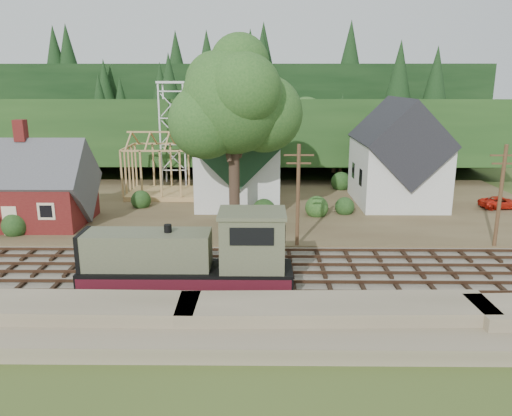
{
  "coord_description": "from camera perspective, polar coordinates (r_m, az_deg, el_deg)",
  "views": [
    {
      "loc": [
        4.24,
        -30.99,
        12.45
      ],
      "look_at": [
        3.86,
        6.0,
        3.0
      ],
      "focal_mm": 35.0,
      "sensor_mm": 36.0,
      "label": 1
    }
  ],
  "objects": [
    {
      "name": "ground",
      "position": [
        33.67,
        -6.75,
        -7.48
      ],
      "size": [
        140.0,
        140.0,
        0.0
      ],
      "primitive_type": "plane",
      "color": "#384C1E",
      "rests_on": "ground"
    },
    {
      "name": "big_tree",
      "position": [
        41.19,
        -2.35,
        11.21
      ],
      "size": [
        10.9,
        8.4,
        14.7
      ],
      "color": "#38281E",
      "rests_on": "village_flat"
    },
    {
      "name": "hillside",
      "position": [
        74.17,
        -2.71,
        4.65
      ],
      "size": [
        70.0,
        28.96,
        12.74
      ],
      "primitive_type": "cube",
      "rotation": [
        -0.17,
        0.0,
        0.0
      ],
      "color": "#1E3F19",
      "rests_on": "ground"
    },
    {
      "name": "timber_frame",
      "position": [
        54.75,
        -10.24,
        4.45
      ],
      "size": [
        8.2,
        6.2,
        6.99
      ],
      "color": "tan",
      "rests_on": "village_flat"
    },
    {
      "name": "telegraph_pole_far",
      "position": [
        41.14,
        26.15,
        1.34
      ],
      "size": [
        2.2,
        0.28,
        8.0
      ],
      "color": "#4C331E",
      "rests_on": "ground"
    },
    {
      "name": "church",
      "position": [
        51.24,
        -1.94,
        6.17
      ],
      "size": [
        8.4,
        15.17,
        13.0
      ],
      "color": "silver",
      "rests_on": "village_flat"
    },
    {
      "name": "railroad_bed",
      "position": [
        33.64,
        -6.76,
        -7.35
      ],
      "size": [
        64.0,
        11.0,
        0.16
      ],
      "primitive_type": "cube",
      "color": "#726B5B",
      "rests_on": "ground"
    },
    {
      "name": "farmhouse",
      "position": [
        52.4,
        15.87,
        5.46
      ],
      "size": [
        8.4,
        10.8,
        10.6
      ],
      "color": "silver",
      "rests_on": "village_flat"
    },
    {
      "name": "depot",
      "position": [
        47.52,
        -24.65,
        1.8
      ],
      "size": [
        10.8,
        7.41,
        9.0
      ],
      "color": "#591415",
      "rests_on": "village_flat"
    },
    {
      "name": "telegraph_pole_near",
      "position": [
        37.21,
        4.82,
        1.54
      ],
      "size": [
        2.2,
        0.28,
        8.0
      ],
      "color": "#4C331E",
      "rests_on": "ground"
    },
    {
      "name": "locomotive",
      "position": [
        30.08,
        -7.05,
        -5.75
      ],
      "size": [
        12.4,
        3.1,
        4.95
      ],
      "color": "black",
      "rests_on": "railroad_bed"
    },
    {
      "name": "embankment",
      "position": [
        26.06,
        -9.15,
        -14.42
      ],
      "size": [
        64.0,
        5.0,
        1.6
      ],
      "primitive_type": "cube",
      "color": "#7F7259",
      "rests_on": "ground"
    },
    {
      "name": "ridge",
      "position": [
        89.96,
        -2.14,
        6.37
      ],
      "size": [
        80.0,
        20.0,
        12.0
      ],
      "primitive_type": "cube",
      "color": "black",
      "rests_on": "ground"
    },
    {
      "name": "lattice_tower",
      "position": [
        59.92,
        -9.46,
        11.83
      ],
      "size": [
        3.2,
        3.2,
        12.12
      ],
      "color": "silver",
      "rests_on": "village_flat"
    },
    {
      "name": "car_red",
      "position": [
        54.44,
        26.22,
        0.56
      ],
      "size": [
        4.31,
        2.33,
        1.15
      ],
      "primitive_type": "imported",
      "rotation": [
        0.0,
        0.0,
        1.68
      ],
      "color": "red",
      "rests_on": "village_flat"
    },
    {
      "name": "village_flat",
      "position": [
        50.69,
        -4.23,
        0.25
      ],
      "size": [
        64.0,
        26.0,
        0.3
      ],
      "primitive_type": "cube",
      "color": "brown",
      "rests_on": "ground"
    },
    {
      "name": "car_blue",
      "position": [
        45.96,
        -20.79,
        -1.21
      ],
      "size": [
        1.56,
        3.48,
        1.16
      ],
      "primitive_type": "imported",
      "rotation": [
        0.0,
        0.0,
        -0.06
      ],
      "color": "#5783BC",
      "rests_on": "village_flat"
    }
  ]
}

